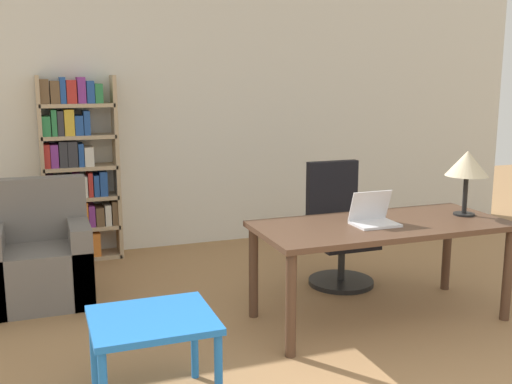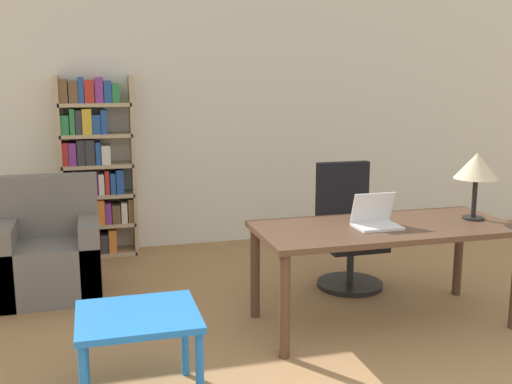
{
  "view_description": "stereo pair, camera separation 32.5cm",
  "coord_description": "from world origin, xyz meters",
  "px_view_note": "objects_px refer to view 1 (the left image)",
  "views": [
    {
      "loc": [
        -1.5,
        -1.59,
        1.76
      ],
      "look_at": [
        -0.09,
        2.24,
        0.98
      ],
      "focal_mm": 42.0,
      "sensor_mm": 36.0,
      "label": 1
    },
    {
      "loc": [
        -1.19,
        -1.69,
        1.76
      ],
      "look_at": [
        -0.09,
        2.24,
        0.98
      ],
      "focal_mm": 42.0,
      "sensor_mm": 36.0,
      "label": 2
    }
  ],
  "objects_px": {
    "armchair": "(39,262)",
    "bookshelf": "(76,173)",
    "desk": "(381,234)",
    "laptop": "(373,217)",
    "table_lamp": "(467,165)",
    "side_table_blue": "(153,330)",
    "office_chair": "(338,232)"
  },
  "relations": [
    {
      "from": "armchair",
      "to": "bookshelf",
      "type": "bearing_deg",
      "value": 70.26
    },
    {
      "from": "desk",
      "to": "laptop",
      "type": "relative_size",
      "value": 5.93
    },
    {
      "from": "desk",
      "to": "table_lamp",
      "type": "distance_m",
      "value": 0.86
    },
    {
      "from": "side_table_blue",
      "to": "desk",
      "type": "bearing_deg",
      "value": 19.97
    },
    {
      "from": "laptop",
      "to": "armchair",
      "type": "distance_m",
      "value": 2.63
    },
    {
      "from": "laptop",
      "to": "office_chair",
      "type": "bearing_deg",
      "value": 78.19
    },
    {
      "from": "laptop",
      "to": "armchair",
      "type": "bearing_deg",
      "value": 151.17
    },
    {
      "from": "desk",
      "to": "bookshelf",
      "type": "xyz_separation_m",
      "value": [
        -1.97,
        2.3,
        0.21
      ]
    },
    {
      "from": "desk",
      "to": "office_chair",
      "type": "height_order",
      "value": "office_chair"
    },
    {
      "from": "side_table_blue",
      "to": "office_chair",
      "type": "bearing_deg",
      "value": 38.25
    },
    {
      "from": "bookshelf",
      "to": "side_table_blue",
      "type": "bearing_deg",
      "value": -86.54
    },
    {
      "from": "office_chair",
      "to": "side_table_blue",
      "type": "bearing_deg",
      "value": -141.75
    },
    {
      "from": "table_lamp",
      "to": "bookshelf",
      "type": "xyz_separation_m",
      "value": [
        -2.69,
        2.3,
        -0.26
      ]
    },
    {
      "from": "office_chair",
      "to": "bookshelf",
      "type": "xyz_separation_m",
      "value": [
        -2.06,
        1.46,
        0.41
      ]
    },
    {
      "from": "desk",
      "to": "armchair",
      "type": "bearing_deg",
      "value": 152.42
    },
    {
      "from": "side_table_blue",
      "to": "bookshelf",
      "type": "relative_size",
      "value": 0.36
    },
    {
      "from": "desk",
      "to": "office_chair",
      "type": "xyz_separation_m",
      "value": [
        0.09,
        0.83,
        -0.2
      ]
    },
    {
      "from": "armchair",
      "to": "side_table_blue",
      "type": "bearing_deg",
      "value": -73.36
    },
    {
      "from": "armchair",
      "to": "bookshelf",
      "type": "height_order",
      "value": "bookshelf"
    },
    {
      "from": "side_table_blue",
      "to": "armchair",
      "type": "xyz_separation_m",
      "value": [
        -0.56,
        1.88,
        -0.12
      ]
    },
    {
      "from": "table_lamp",
      "to": "office_chair",
      "type": "height_order",
      "value": "table_lamp"
    },
    {
      "from": "desk",
      "to": "office_chair",
      "type": "relative_size",
      "value": 1.76
    },
    {
      "from": "desk",
      "to": "laptop",
      "type": "height_order",
      "value": "laptop"
    },
    {
      "from": "table_lamp",
      "to": "side_table_blue",
      "type": "xyz_separation_m",
      "value": [
        -2.51,
        -0.65,
        -0.67
      ]
    },
    {
      "from": "table_lamp",
      "to": "side_table_blue",
      "type": "relative_size",
      "value": 0.76
    },
    {
      "from": "laptop",
      "to": "office_chair",
      "type": "relative_size",
      "value": 0.3
    },
    {
      "from": "table_lamp",
      "to": "bookshelf",
      "type": "distance_m",
      "value": 3.55
    },
    {
      "from": "laptop",
      "to": "side_table_blue",
      "type": "xyz_separation_m",
      "value": [
        -1.71,
        -0.63,
        -0.34
      ]
    },
    {
      "from": "office_chair",
      "to": "side_table_blue",
      "type": "xyz_separation_m",
      "value": [
        -1.88,
        -1.49,
        -0.0
      ]
    },
    {
      "from": "office_chair",
      "to": "bookshelf",
      "type": "height_order",
      "value": "bookshelf"
    },
    {
      "from": "table_lamp",
      "to": "office_chair",
      "type": "bearing_deg",
      "value": 126.98
    },
    {
      "from": "desk",
      "to": "armchair",
      "type": "xyz_separation_m",
      "value": [
        -2.35,
        1.23,
        -0.31
      ]
    }
  ]
}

